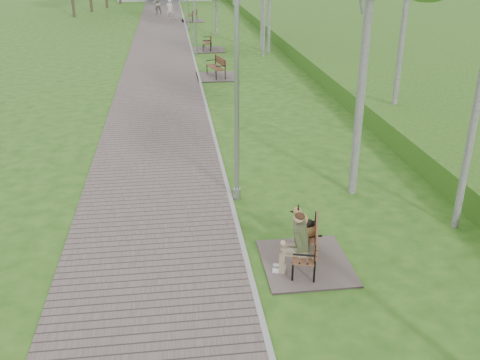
% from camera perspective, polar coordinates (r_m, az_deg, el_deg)
% --- Properties ---
extents(ground, '(120.00, 120.00, 0.00)m').
position_cam_1_polar(ground, '(12.91, -1.22, -1.35)').
color(ground, '#295517').
rests_on(ground, ground).
extents(walkway, '(3.50, 67.00, 0.04)m').
position_cam_1_polar(walkway, '(33.57, -8.42, 14.16)').
color(walkway, '#645451').
rests_on(walkway, ground).
extents(kerb, '(0.10, 67.00, 0.05)m').
position_cam_1_polar(kerb, '(33.59, -5.34, 14.32)').
color(kerb, '#999993').
rests_on(kerb, ground).
extents(embankment, '(14.00, 70.00, 1.60)m').
position_cam_1_polar(embankment, '(34.71, 15.60, 13.85)').
color(embankment, '#59902C').
rests_on(embankment, ground).
extents(bench_main, '(1.62, 1.80, 1.41)m').
position_cam_1_polar(bench_main, '(9.96, 6.71, -7.12)').
color(bench_main, '#645451').
rests_on(bench_main, ground).
extents(bench_second, '(1.81, 2.01, 1.11)m').
position_cam_1_polar(bench_second, '(24.59, -2.57, 11.36)').
color(bench_second, '#645451').
rests_on(bench_second, ground).
extents(bench_third, '(1.80, 2.00, 1.10)m').
position_cam_1_polar(bench_third, '(31.31, -3.51, 14.02)').
color(bench_third, '#645451').
rests_on(bench_third, ground).
extents(bench_far, '(1.73, 1.92, 1.06)m').
position_cam_1_polar(bench_far, '(44.03, -5.09, 16.78)').
color(bench_far, '#645451').
rests_on(bench_far, ground).
extents(lamp_post_near, '(0.18, 0.18, 4.60)m').
position_cam_1_polar(lamp_post_near, '(11.80, -0.34, 7.39)').
color(lamp_post_near, '#979A9F').
rests_on(lamp_post_near, ground).
extents(lamp_post_second, '(0.21, 0.21, 5.49)m').
position_cam_1_polar(lamp_post_second, '(29.89, -4.89, 18.09)').
color(lamp_post_second, '#979A9F').
rests_on(lamp_post_second, ground).
extents(pedestrian_near, '(0.62, 0.45, 1.57)m').
position_cam_1_polar(pedestrian_near, '(45.06, -7.49, 17.59)').
color(pedestrian_near, white).
rests_on(pedestrian_near, ground).
extents(pedestrian_far, '(1.11, 1.00, 1.88)m').
position_cam_1_polar(pedestrian_far, '(48.50, -8.89, 18.13)').
color(pedestrian_far, gray).
rests_on(pedestrian_far, ground).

